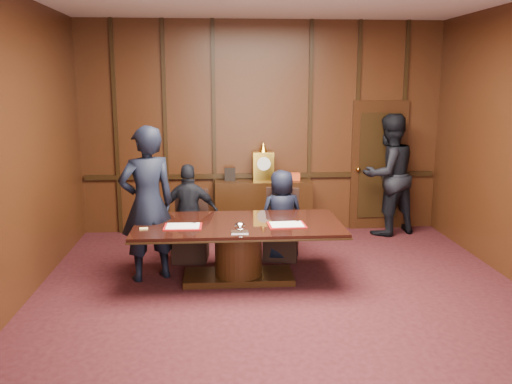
% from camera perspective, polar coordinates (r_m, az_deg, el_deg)
% --- Properties ---
extents(room, '(7.00, 7.04, 3.50)m').
position_cam_1_polar(room, '(5.78, 4.10, 3.67)').
color(room, black).
rests_on(room, ground).
extents(sideboard, '(1.60, 0.45, 1.54)m').
position_cam_1_polar(sideboard, '(9.05, 0.76, -1.39)').
color(sideboard, black).
rests_on(sideboard, ground).
extents(conference_table, '(2.62, 1.32, 0.76)m').
position_cam_1_polar(conference_table, '(6.93, -1.87, -5.25)').
color(conference_table, black).
rests_on(conference_table, ground).
extents(folder_left, '(0.47, 0.34, 0.02)m').
position_cam_1_polar(folder_left, '(6.71, -7.70, -3.61)').
color(folder_left, '#9A0E0F').
rests_on(folder_left, conference_table).
extents(folder_right, '(0.48, 0.35, 0.02)m').
position_cam_1_polar(folder_right, '(6.74, 3.24, -3.47)').
color(folder_right, '#9A0E0F').
rests_on(folder_right, conference_table).
extents(inkstand, '(0.20, 0.14, 0.12)m').
position_cam_1_polar(inkstand, '(6.41, -1.73, -3.81)').
color(inkstand, white).
rests_on(inkstand, conference_table).
extents(notepad, '(0.11, 0.08, 0.01)m').
position_cam_1_polar(notepad, '(6.70, -11.74, -3.80)').
color(notepad, tan).
rests_on(notepad, conference_table).
extents(chair_left, '(0.52, 0.52, 0.99)m').
position_cam_1_polar(chair_left, '(7.84, -6.88, -4.99)').
color(chair_left, black).
rests_on(chair_left, ground).
extents(chair_right, '(0.57, 0.57, 0.99)m').
position_cam_1_polar(chair_right, '(7.88, 2.66, -4.82)').
color(chair_right, black).
rests_on(chair_right, ground).
extents(signatory_left, '(0.84, 0.39, 1.39)m').
position_cam_1_polar(signatory_left, '(7.66, -7.00, -2.25)').
color(signatory_left, black).
rests_on(signatory_left, ground).
extents(signatory_right, '(0.70, 0.53, 1.30)m').
position_cam_1_polar(signatory_right, '(7.71, 2.71, -2.44)').
color(signatory_right, black).
rests_on(signatory_right, ground).
extents(witness_left, '(0.86, 0.74, 1.98)m').
position_cam_1_polar(witness_left, '(6.99, -11.36, -1.23)').
color(witness_left, black).
rests_on(witness_left, ground).
extents(witness_right, '(1.19, 1.07, 2.00)m').
position_cam_1_polar(witness_right, '(9.20, 13.77, 1.78)').
color(witness_right, black).
rests_on(witness_right, ground).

